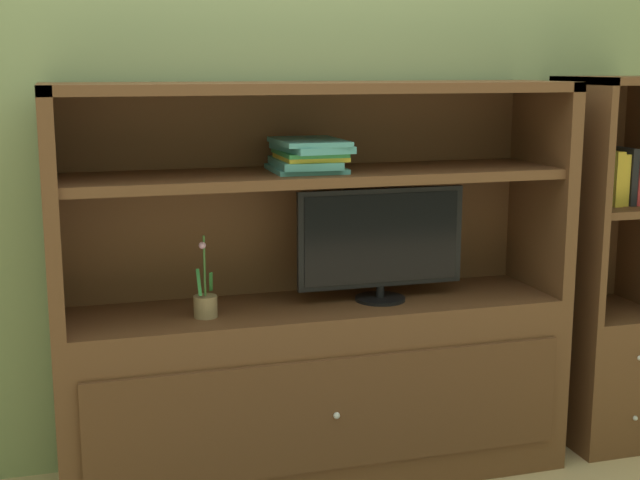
% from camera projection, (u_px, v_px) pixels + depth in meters
% --- Properties ---
extents(painted_rear_wall, '(6.00, 0.10, 2.80)m').
position_uv_depth(painted_rear_wall, '(291.00, 104.00, 3.47)').
color(painted_rear_wall, '#8C9E6B').
rests_on(painted_rear_wall, ground_plane).
extents(media_console, '(1.89, 0.50, 1.49)m').
position_uv_depth(media_console, '(316.00, 353.00, 3.32)').
color(media_console, brown).
rests_on(media_console, ground_plane).
extents(tv_monitor, '(0.64, 0.19, 0.42)m').
position_uv_depth(tv_monitor, '(381.00, 242.00, 3.28)').
color(tv_monitor, black).
rests_on(tv_monitor, media_console).
extents(potted_plant, '(0.08, 0.08, 0.29)m').
position_uv_depth(potted_plant, '(205.00, 304.00, 3.09)').
color(potted_plant, '#8C7251').
rests_on(potted_plant, media_console).
extents(magazine_stack, '(0.27, 0.35, 0.12)m').
position_uv_depth(magazine_stack, '(308.00, 155.00, 3.16)').
color(magazine_stack, teal).
rests_on(magazine_stack, media_console).
extents(bookshelf_tall, '(0.39, 0.45, 1.50)m').
position_uv_depth(bookshelf_tall, '(606.00, 318.00, 3.67)').
color(bookshelf_tall, brown).
rests_on(bookshelf_tall, ground_plane).
extents(upright_book_row, '(0.22, 0.18, 0.25)m').
position_uv_depth(upright_book_row, '(611.00, 177.00, 3.54)').
color(upright_book_row, purple).
rests_on(upright_book_row, bookshelf_tall).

